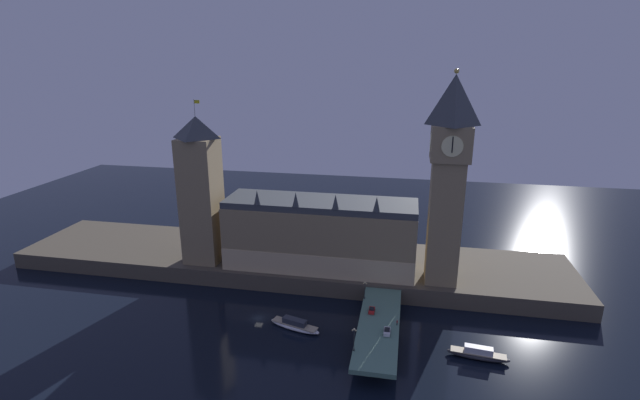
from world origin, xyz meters
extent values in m
plane|color=black|center=(0.00, 0.00, 0.00)|extent=(400.00, 400.00, 0.00)
cube|color=#4C4438|center=(0.00, 39.00, 3.15)|extent=(220.00, 42.00, 6.30)
cube|color=#8E7A56|center=(14.82, 31.28, 18.10)|extent=(70.72, 21.55, 23.60)
cube|color=#D5B989|center=(14.82, 20.38, 10.55)|extent=(70.72, 0.20, 8.50)
cube|color=#383D42|center=(14.82, 31.28, 31.10)|extent=(70.72, 19.83, 2.40)
cone|color=#383D42|center=(-6.39, 22.12, 34.90)|extent=(2.40, 2.40, 5.19)
cone|color=#383D42|center=(7.75, 22.12, 34.90)|extent=(2.40, 2.40, 5.19)
cone|color=#383D42|center=(21.90, 22.12, 34.90)|extent=(2.40, 2.40, 5.19)
cone|color=#383D42|center=(36.04, 22.12, 34.90)|extent=(2.40, 2.40, 5.19)
cube|color=#8E7A56|center=(59.10, 26.90, 28.15)|extent=(10.80, 10.80, 43.70)
cube|color=#8E7A56|center=(59.10, 26.90, 55.80)|extent=(12.74, 12.74, 11.61)
cylinder|color=beige|center=(59.10, 20.40, 55.80)|extent=(6.76, 0.25, 6.76)
cylinder|color=beige|center=(59.10, 33.39, 55.80)|extent=(6.76, 0.25, 6.76)
cylinder|color=beige|center=(65.60, 26.90, 55.80)|extent=(0.25, 6.76, 6.76)
cylinder|color=beige|center=(52.61, 26.90, 55.80)|extent=(0.25, 6.76, 6.76)
cube|color=black|center=(59.10, 20.22, 56.31)|extent=(0.36, 0.10, 5.07)
pyramid|color=#383D42|center=(59.10, 26.90, 69.62)|extent=(12.74, 12.74, 16.03)
sphere|color=gold|center=(59.10, 26.90, 78.44)|extent=(1.60, 1.60, 1.60)
cube|color=#8E7A56|center=(-30.66, 28.11, 30.34)|extent=(13.21, 13.21, 48.09)
pyramid|color=#383D42|center=(-30.66, 28.11, 58.37)|extent=(13.48, 13.48, 7.97)
cylinder|color=#99999E|center=(-30.66, 28.11, 65.36)|extent=(0.24, 0.24, 6.00)
cube|color=gold|center=(-29.56, 28.11, 67.46)|extent=(2.00, 0.08, 1.20)
cube|color=slate|center=(39.76, -5.00, 4.85)|extent=(12.23, 46.00, 1.40)
cube|color=#4C4438|center=(39.76, -18.80, 2.08)|extent=(10.40, 3.20, 4.15)
cube|color=#4C4438|center=(39.76, -9.60, 2.08)|extent=(10.40, 3.20, 4.15)
cube|color=#4C4438|center=(39.76, -0.40, 2.08)|extent=(10.40, 3.20, 4.15)
cube|color=#4C4438|center=(39.76, 8.80, 2.08)|extent=(10.40, 3.20, 4.15)
cube|color=red|center=(37.07, 1.55, 6.10)|extent=(1.80, 3.83, 0.74)
cube|color=black|center=(37.07, 1.55, 6.70)|extent=(1.48, 1.72, 0.45)
cylinder|color=black|center=(36.21, 2.73, 5.87)|extent=(0.22, 0.64, 0.64)
cylinder|color=black|center=(37.92, 2.73, 5.87)|extent=(0.22, 0.64, 0.64)
cylinder|color=black|center=(36.21, 0.36, 5.87)|extent=(0.22, 0.64, 0.64)
cylinder|color=black|center=(37.92, 0.36, 5.87)|extent=(0.22, 0.64, 0.64)
cube|color=silver|center=(42.45, -9.71, 6.21)|extent=(1.91, 4.02, 0.96)
cube|color=black|center=(42.45, -9.71, 6.91)|extent=(1.56, 1.81, 0.45)
cylinder|color=black|center=(43.35, -10.96, 5.87)|extent=(0.22, 0.64, 0.64)
cylinder|color=black|center=(41.54, -10.96, 5.87)|extent=(0.22, 0.64, 0.64)
cylinder|color=black|center=(43.35, -8.47, 5.87)|extent=(0.22, 0.64, 0.64)
cylinder|color=black|center=(41.54, -8.47, 5.87)|extent=(0.22, 0.64, 0.64)
cylinder|color=black|center=(45.14, -4.61, 5.99)|extent=(0.28, 0.28, 0.89)
cylinder|color=maroon|center=(45.14, -4.61, 6.81)|extent=(0.38, 0.38, 0.74)
sphere|color=tan|center=(45.14, -4.61, 7.30)|extent=(0.24, 0.24, 0.24)
cylinder|color=#2D3333|center=(33.97, -19.72, 5.80)|extent=(0.56, 0.56, 0.50)
cylinder|color=#2D3333|center=(33.97, -19.72, 8.88)|extent=(0.18, 0.18, 5.66)
sphere|color=#F9E5A3|center=(33.97, -19.72, 12.26)|extent=(0.60, 0.60, 0.60)
sphere|color=#F9E5A3|center=(33.52, -19.72, 11.91)|extent=(0.44, 0.44, 0.44)
sphere|color=#F9E5A3|center=(34.42, -19.72, 11.91)|extent=(0.44, 0.44, 0.44)
cylinder|color=#2D3333|center=(33.97, 9.72, 5.80)|extent=(0.56, 0.56, 0.50)
cylinder|color=#2D3333|center=(33.97, 9.72, 8.50)|extent=(0.18, 0.18, 4.89)
sphere|color=#F9E5A3|center=(33.97, 9.72, 11.49)|extent=(0.60, 0.60, 0.60)
sphere|color=#F9E5A3|center=(33.52, 9.72, 11.14)|extent=(0.44, 0.44, 0.44)
sphere|color=#F9E5A3|center=(34.42, 9.72, 11.14)|extent=(0.44, 0.44, 0.44)
ellipsoid|color=white|center=(13.30, -3.82, 0.87)|extent=(17.84, 8.65, 1.73)
cube|color=tan|center=(13.30, -3.82, 1.65)|extent=(15.61, 7.31, 0.24)
cube|color=#2D333D|center=(13.30, -3.82, 2.64)|extent=(8.22, 4.54, 1.73)
ellipsoid|color=#28282D|center=(68.38, -8.67, 0.93)|extent=(17.61, 5.47, 1.87)
cube|color=tan|center=(68.38, -8.67, 1.78)|extent=(15.47, 4.53, 0.24)
cube|color=silver|center=(68.38, -8.67, 2.84)|extent=(7.99, 3.07, 1.87)
camera|label=1|loc=(45.69, -128.67, 81.74)|focal=26.00mm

